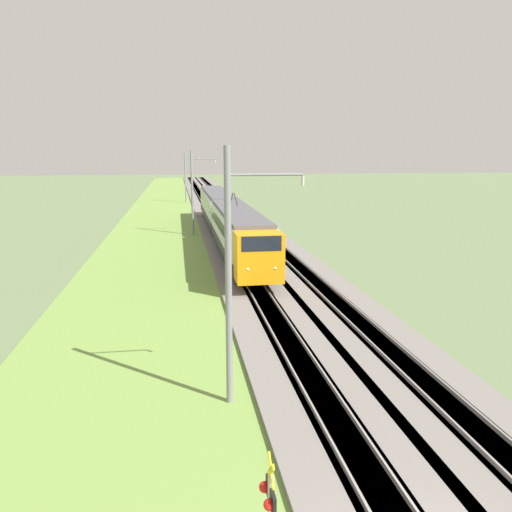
{
  "coord_description": "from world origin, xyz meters",
  "views": [
    {
      "loc": [
        -7.44,
        4.63,
        8.37
      ],
      "look_at": [
        21.73,
        0.0,
        2.3
      ],
      "focal_mm": 35.0,
      "sensor_mm": 36.0,
      "label": 1
    }
  ],
  "objects": [
    {
      "name": "catenary_mast_far",
      "position": [
        79.89,
        3.01,
        4.47
      ],
      "size": [
        0.22,
        2.56,
        8.65
      ],
      "color": "slate",
      "rests_on": "ground"
    },
    {
      "name": "catenary_mast_near",
      "position": [
        8.08,
        3.0,
        4.45
      ],
      "size": [
        0.22,
        2.56,
        8.62
      ],
      "color": "slate",
      "rests_on": "ground"
    },
    {
      "name": "grass_verge",
      "position": [
        50.0,
        6.18,
        0.06
      ],
      "size": [
        240.0,
        11.16,
        0.12
      ],
      "color": "olive",
      "rests_on": "ground"
    },
    {
      "name": "ballast_adjacent",
      "position": [
        50.0,
        -3.96,
        0.15
      ],
      "size": [
        240.0,
        4.4,
        0.3
      ],
      "color": "slate",
      "rests_on": "ground"
    },
    {
      "name": "passenger_train",
      "position": [
        40.37,
        0.0,
        2.46
      ],
      "size": [
        40.85,
        2.88,
        5.22
      ],
      "rotation": [
        0.0,
        0.0,
        3.14
      ],
      "color": "orange",
      "rests_on": "ground"
    },
    {
      "name": "catenary_mast_mid",
      "position": [
        43.99,
        3.01,
        4.5
      ],
      "size": [
        0.22,
        2.56,
        8.71
      ],
      "color": "slate",
      "rests_on": "ground"
    },
    {
      "name": "track_main",
      "position": [
        50.0,
        0.0,
        0.16
      ],
      "size": [
        240.0,
        1.57,
        0.45
      ],
      "color": "#4C4238",
      "rests_on": "ground"
    },
    {
      "name": "ballast_main",
      "position": [
        50.0,
        0.0,
        0.15
      ],
      "size": [
        240.0,
        4.4,
        0.3
      ],
      "color": "slate",
      "rests_on": "ground"
    },
    {
      "name": "track_adjacent",
      "position": [
        50.0,
        -3.96,
        0.16
      ],
      "size": [
        240.0,
        1.57,
        0.45
      ],
      "color": "#4C4238",
      "rests_on": "ground"
    }
  ]
}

